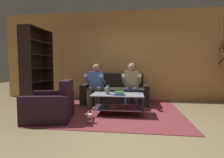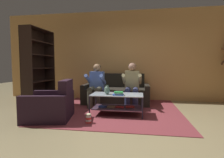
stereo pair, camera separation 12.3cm
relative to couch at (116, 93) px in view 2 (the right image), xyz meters
name	(u,v)px [view 2 (the right image)]	position (x,y,z in m)	size (l,w,h in m)	color
ground	(118,122)	(0.26, -1.83, -0.29)	(16.80, 16.80, 0.00)	#93845D
back_partition	(127,56)	(0.26, 0.63, 1.16)	(8.40, 0.12, 2.90)	tan
couch	(116,93)	(0.00, 0.00, 0.00)	(1.92, 0.97, 0.88)	black
person_seated_left	(96,83)	(-0.49, -0.57, 0.36)	(0.50, 0.58, 1.17)	#504F3D
person_seated_right	(132,83)	(0.49, -0.57, 0.37)	(0.50, 0.58, 1.20)	navy
coffee_table	(117,101)	(0.18, -1.28, 0.02)	(1.17, 0.60, 0.48)	silver
area_rug	(116,109)	(0.09, -0.77, -0.28)	(3.16, 3.23, 0.01)	brown
vase	(107,90)	(-0.04, -1.34, 0.28)	(0.13, 0.13, 0.21)	#537061
book_stack	(119,93)	(0.23, -1.42, 0.22)	(0.23, 0.17, 0.08)	#2F55B7
bookshelf	(37,75)	(-2.10, -0.79, 0.57)	(0.39, 1.08, 2.11)	black
armchair	(50,106)	(-1.15, -1.84, -0.01)	(1.03, 0.99, 0.83)	black
popcorn_tub	(88,118)	(-0.29, -1.97, -0.19)	(0.11, 0.11, 0.20)	red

